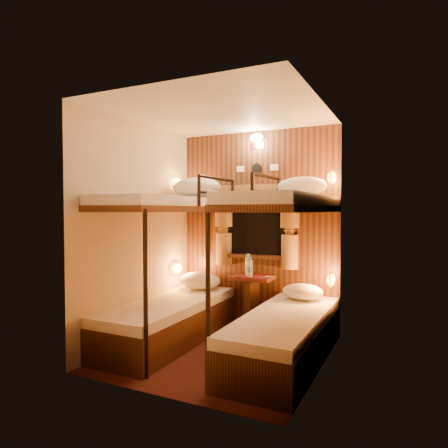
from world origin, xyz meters
The scene contains 22 objects.
floor centered at (0.00, 0.00, 0.00)m, with size 2.10×2.10×0.00m, color #340F0E.
ceiling centered at (0.00, 0.00, 2.40)m, with size 2.10×2.10×0.00m, color silver.
wall_back centered at (0.00, 1.05, 1.20)m, with size 2.40×2.40×0.00m, color #C6B293.
wall_front centered at (0.00, -1.05, 1.20)m, with size 2.40×2.40×0.00m, color #C6B293.
wall_left centered at (-1.00, 0.00, 1.20)m, with size 2.40×2.40×0.00m, color #C6B293.
wall_right centered at (1.00, 0.00, 1.20)m, with size 2.40×2.40×0.00m, color #C6B293.
back_panel centered at (0.00, 1.04, 1.20)m, with size 2.00×0.03×2.40m, color black.
bunk_left centered at (-0.65, 0.07, 0.56)m, with size 0.72×1.90×1.82m.
bunk_right centered at (0.65, 0.07, 0.56)m, with size 0.72×1.90×1.82m.
window centered at (0.00, 1.00, 1.18)m, with size 1.00×0.12×0.79m.
curtains centered at (0.00, 0.97, 1.26)m, with size 1.10×0.22×1.00m.
back_fixtures centered at (0.00, 1.00, 2.25)m, with size 0.54×0.09×0.48m.
reading_lamps centered at (0.00, 0.70, 1.24)m, with size 2.00×0.20×1.25m.
table centered at (0.00, 0.85, 0.41)m, with size 0.50×0.34×0.66m.
bottle_left centered at (-0.04, 0.85, 0.76)m, with size 0.08×0.08×0.27m.
bottle_right centered at (0.00, 0.78, 0.75)m, with size 0.07×0.07×0.23m.
sachet_a centered at (0.20, 0.89, 0.65)m, with size 0.09×0.07×0.01m, color silver.
sachet_b centered at (0.03, 0.86, 0.65)m, with size 0.07×0.05×0.00m, color silver.
pillow_lower_left centered at (-0.65, 0.74, 0.56)m, with size 0.54×0.38×0.21m, color silver.
pillow_lower_right centered at (0.65, 0.72, 0.54)m, with size 0.45×0.32×0.18m, color silver.
pillow_upper_left centered at (-0.65, 0.66, 1.71)m, with size 0.63×0.45×0.25m, color silver.
pillow_upper_right centered at (0.65, 0.67, 1.69)m, with size 0.54×0.38×0.21m, color silver.
Camera 1 is at (1.76, -3.57, 1.44)m, focal length 32.00 mm.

